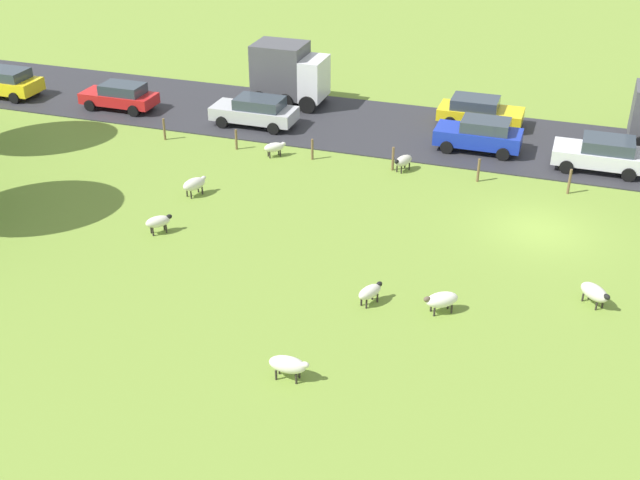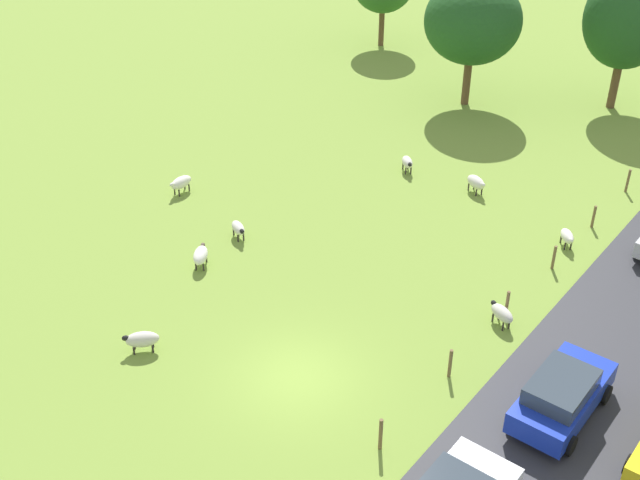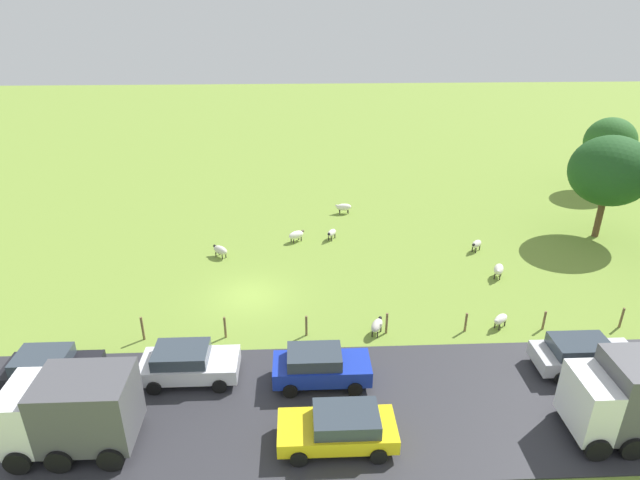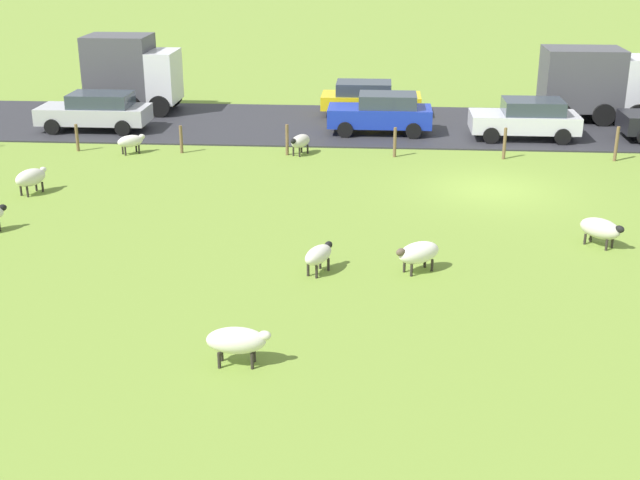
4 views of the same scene
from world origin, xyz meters
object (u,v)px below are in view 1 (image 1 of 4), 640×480
at_px(sheep_0, 274,147).
at_px(car_2, 120,96).
at_px(car_1, 480,134).
at_px(car_3, 4,82).
at_px(sheep_4, 288,365).
at_px(truck_1, 289,73).
at_px(sheep_7, 194,184).
at_px(car_5, 602,153).
at_px(car_0, 256,111).
at_px(sheep_3, 403,161).
at_px(car_6, 479,111).
at_px(sheep_5, 370,292).
at_px(sheep_2, 442,300).
at_px(sheep_6, 595,292).
at_px(sheep_1, 158,222).

bearing_deg(sheep_0, car_2, 71.86).
relative_size(car_1, car_3, 0.98).
bearing_deg(sheep_4, truck_1, 20.44).
height_order(sheep_7, car_5, car_5).
xyz_separation_m(sheep_7, car_2, (8.79, 8.99, 0.29)).
height_order(sheep_0, truck_1, truck_1).
bearing_deg(car_0, car_3, 90.73).
xyz_separation_m(sheep_3, car_5, (3.07, -8.88, 0.36)).
bearing_deg(car_6, car_3, 98.53).
bearing_deg(car_6, car_0, 108.91).
distance_m(sheep_4, sheep_5, 4.99).
distance_m(sheep_0, car_5, 15.71).
bearing_deg(sheep_2, car_3, 63.64).
bearing_deg(sheep_6, car_2, 64.84).
xyz_separation_m(sheep_2, sheep_5, (-0.26, 2.48, -0.02)).
xyz_separation_m(sheep_3, car_2, (3.22, 17.22, 0.31)).
relative_size(sheep_6, car_0, 0.27).
distance_m(car_0, car_1, 11.99).
bearing_deg(car_2, car_5, -90.31).
relative_size(sheep_2, car_1, 0.30).
xyz_separation_m(sheep_3, sheep_6, (-9.11, -9.02, -0.02)).
height_order(sheep_7, car_1, car_1).
xyz_separation_m(car_1, car_5, (-0.52, -5.83, -0.03)).
height_order(sheep_7, car_2, car_2).
bearing_deg(sheep_3, car_6, -18.95).
bearing_deg(sheep_7, car_2, 45.64).
xyz_separation_m(car_2, car_6, (3.95, -19.68, 0.01)).
bearing_deg(sheep_0, sheep_5, -144.53).
xyz_separation_m(sheep_7, car_0, (8.84, 0.72, 0.33)).
bearing_deg(sheep_2, car_0, 41.72).
distance_m(sheep_1, car_0, 12.55).
distance_m(sheep_5, car_6, 18.74).
xyz_separation_m(car_1, car_6, (3.58, 0.59, -0.06)).
height_order(sheep_1, sheep_3, sheep_3).
distance_m(sheep_4, car_3, 31.84).
relative_size(sheep_4, car_0, 0.28).
height_order(sheep_0, car_3, car_3).
distance_m(car_3, car_5, 33.80).
bearing_deg(sheep_4, sheep_6, -50.20).
relative_size(sheep_0, sheep_4, 0.82).
bearing_deg(car_1, sheep_4, 172.16).
relative_size(sheep_0, car_0, 0.23).
distance_m(sheep_7, car_2, 12.58).
xyz_separation_m(sheep_3, car_3, (3.06, 24.92, 0.38)).
bearing_deg(sheep_7, sheep_6, -101.57).
relative_size(sheep_7, car_2, 0.30).
xyz_separation_m(sheep_4, car_3, (19.44, 25.22, 0.37)).
bearing_deg(car_0, sheep_0, -145.16).
distance_m(sheep_3, sheep_7, 9.94).
relative_size(sheep_1, truck_1, 0.26).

